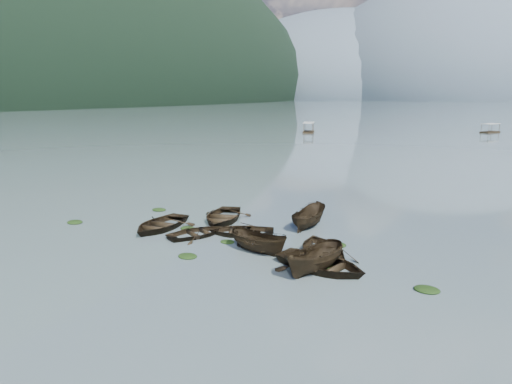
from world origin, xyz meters
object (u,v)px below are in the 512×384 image
at_px(rowboat_3, 322,254).
at_px(pontoon_centre, 490,133).
at_px(rowboat_0, 160,229).
at_px(pontoon_left, 309,133).

bearing_deg(rowboat_3, pontoon_centre, -127.13).
distance_m(rowboat_3, pontoon_centre, 97.68).
bearing_deg(rowboat_3, rowboat_0, -31.97).
relative_size(rowboat_3, pontoon_centre, 0.87).
bearing_deg(rowboat_0, pontoon_centre, 76.75).
bearing_deg(rowboat_0, pontoon_left, 101.39).
height_order(rowboat_0, rowboat_3, rowboat_0).
bearing_deg(pontoon_centre, rowboat_0, -73.27).
distance_m(rowboat_0, pontoon_centre, 99.33).
height_order(rowboat_0, pontoon_left, pontoon_left).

